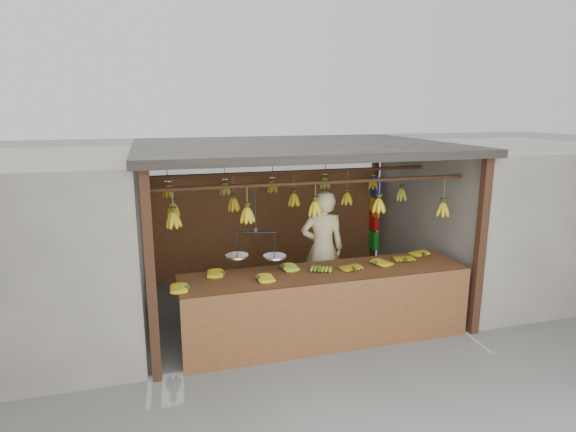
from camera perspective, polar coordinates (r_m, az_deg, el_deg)
name	(u,v)px	position (r m, az deg, el deg)	size (l,w,h in m)	color
ground	(294,305)	(7.30, 0.67, -10.51)	(80.00, 80.00, 0.00)	#5B5B57
stall	(287,171)	(7.07, -0.06, 5.36)	(4.30, 3.30, 2.40)	black
neighbor_left	(16,251)	(6.85, -29.58, -3.64)	(3.00, 3.00, 2.30)	slate
neighbor_right	(503,215)	(8.65, 24.16, 0.09)	(3.00, 3.00, 2.30)	slate
counter	(328,289)	(5.98, 4.80, -8.63)	(3.62, 0.82, 0.96)	brown
hanging_bananas	(294,199)	(6.82, 0.67, 2.06)	(3.62, 2.26, 0.40)	#AF9112
balance_scale	(256,252)	(5.79, -3.85, -4.32)	(0.70, 0.42, 0.87)	black
vendor	(322,249)	(7.04, 4.11, -3.91)	(0.63, 0.42, 1.74)	beige
bag_bundles	(374,213)	(8.89, 10.19, 0.30)	(0.08, 0.26, 1.34)	#1426BF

